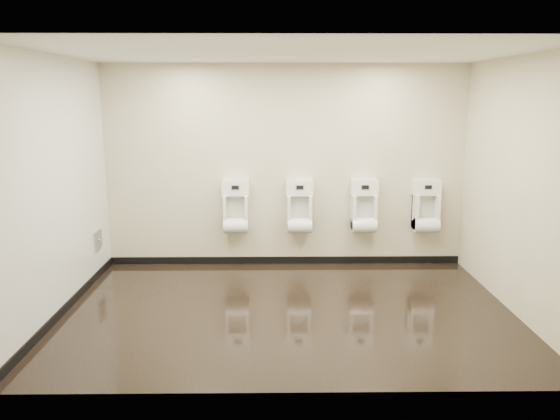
# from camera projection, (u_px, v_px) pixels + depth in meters

# --- Properties ---
(ground) EXTENTS (5.00, 3.50, 0.00)m
(ground) POSITION_uv_depth(u_px,v_px,m) (288.00, 310.00, 6.15)
(ground) COLOR black
(ground) RESTS_ON ground
(ceiling) EXTENTS (5.00, 3.50, 0.00)m
(ceiling) POSITION_uv_depth(u_px,v_px,m) (289.00, 52.00, 5.57)
(ceiling) COLOR white
(back_wall) EXTENTS (5.00, 0.02, 2.80)m
(back_wall) POSITION_uv_depth(u_px,v_px,m) (285.00, 167.00, 7.57)
(back_wall) COLOR beige
(back_wall) RESTS_ON ground
(front_wall) EXTENTS (5.00, 0.02, 2.80)m
(front_wall) POSITION_uv_depth(u_px,v_px,m) (295.00, 225.00, 4.15)
(front_wall) COLOR beige
(front_wall) RESTS_ON ground
(left_wall) EXTENTS (0.02, 3.50, 2.80)m
(left_wall) POSITION_uv_depth(u_px,v_px,m) (55.00, 188.00, 5.83)
(left_wall) COLOR beige
(left_wall) RESTS_ON ground
(right_wall) EXTENTS (0.02, 3.50, 2.80)m
(right_wall) POSITION_uv_depth(u_px,v_px,m) (520.00, 187.00, 5.89)
(right_wall) COLOR beige
(right_wall) RESTS_ON ground
(tile_overlay_left) EXTENTS (0.01, 3.50, 2.80)m
(tile_overlay_left) POSITION_uv_depth(u_px,v_px,m) (56.00, 188.00, 5.83)
(tile_overlay_left) COLOR silver
(tile_overlay_left) RESTS_ON ground
(skirting_back) EXTENTS (5.00, 0.02, 0.10)m
(skirting_back) POSITION_uv_depth(u_px,v_px,m) (285.00, 260.00, 7.84)
(skirting_back) COLOR black
(skirting_back) RESTS_ON ground
(skirting_left) EXTENTS (0.02, 3.50, 0.10)m
(skirting_left) POSITION_uv_depth(u_px,v_px,m) (67.00, 307.00, 6.11)
(skirting_left) COLOR black
(skirting_left) RESTS_ON ground
(access_panel) EXTENTS (0.04, 0.25, 0.25)m
(access_panel) POSITION_uv_depth(u_px,v_px,m) (98.00, 240.00, 7.19)
(access_panel) COLOR #9E9EA3
(access_panel) RESTS_ON left_wall
(urinal_0) EXTENTS (0.39, 0.29, 0.72)m
(urinal_0) POSITION_uv_depth(u_px,v_px,m) (236.00, 210.00, 7.56)
(urinal_0) COLOR white
(urinal_0) RESTS_ON back_wall
(urinal_1) EXTENTS (0.39, 0.29, 0.72)m
(urinal_1) POSITION_uv_depth(u_px,v_px,m) (299.00, 210.00, 7.57)
(urinal_1) COLOR white
(urinal_1) RESTS_ON back_wall
(urinal_2) EXTENTS (0.39, 0.29, 0.72)m
(urinal_2) POSITION_uv_depth(u_px,v_px,m) (364.00, 210.00, 7.58)
(urinal_2) COLOR white
(urinal_2) RESTS_ON back_wall
(urinal_3) EXTENTS (0.39, 0.29, 0.72)m
(urinal_3) POSITION_uv_depth(u_px,v_px,m) (426.00, 210.00, 7.59)
(urinal_3) COLOR white
(urinal_3) RESTS_ON back_wall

